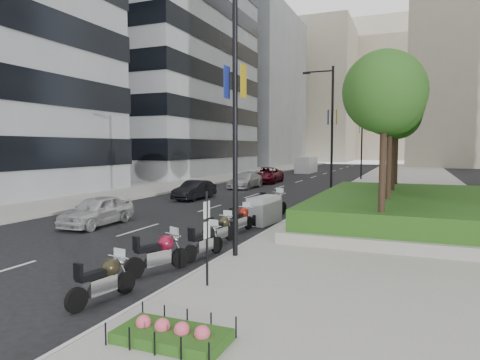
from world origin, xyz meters
The scene contains 32 objects.
ground centered at (0.00, 0.00, 0.00)m, with size 160.00×160.00×0.00m, color black.
sidewalk_right centered at (9.00, 30.00, 0.07)m, with size 10.00×100.00×0.15m, color #9E9B93.
sidewalk_left centered at (-12.00, 30.00, 0.07)m, with size 8.00×100.00×0.15m, color #9E9B93.
lane_edge centered at (3.70, 30.00, 0.01)m, with size 0.12×100.00×0.01m, color silver.
lane_centre centered at (-1.50, 30.00, 0.01)m, with size 0.12×100.00×0.01m, color silver.
building_grey_mid centered at (-24.00, 38.00, 20.00)m, with size 22.00×26.00×40.00m, color gray.
building_grey_far centered at (-24.00, 70.00, 15.00)m, with size 22.00×26.00×30.00m, color gray.
building_cream_left centered at (-18.00, 100.00, 17.00)m, with size 26.00×24.00×34.00m, color #B7AD93.
building_cream_centre centered at (2.00, 120.00, 19.00)m, with size 30.00×24.00×38.00m, color #B7AD93.
planter centered at (10.00, 10.00, 0.35)m, with size 10.00×14.00×0.40m, color #9F9C94.
hedge centered at (10.00, 10.00, 0.95)m, with size 9.40×13.40×0.80m, color #134213.
flower_bed centered at (5.60, -5.00, 0.25)m, with size 2.00×1.00×0.20m, color #134213.
tree_0 centered at (8.50, 4.00, 5.42)m, with size 2.80×2.80×6.30m.
tree_1 centered at (8.50, 8.00, 5.42)m, with size 2.80×2.80×6.30m.
tree_2 centered at (8.50, 12.00, 5.42)m, with size 2.80×2.80×6.30m.
tree_3 centered at (8.50, 16.00, 5.42)m, with size 2.80×2.80×6.30m.
lamp_post_0 centered at (4.14, 1.00, 5.07)m, with size 2.34×0.45×9.00m.
lamp_post_1 centered at (4.14, 18.00, 5.07)m, with size 2.34×0.45×9.00m.
lamp_post_2 centered at (4.14, 36.00, 5.07)m, with size 2.34×0.45×9.00m.
parking_sign centered at (4.80, -2.00, 1.46)m, with size 0.06×0.32×2.50m.
motorcycle_0 centered at (2.91, -3.56, 0.53)m, with size 0.66×1.97×0.98m.
motorcycle_1 centered at (2.83, -1.11, 0.57)m, with size 1.01×2.01×1.06m.
motorcycle_2 centered at (3.26, 0.92, 0.53)m, with size 0.66×1.99×0.99m.
motorcycle_3 centered at (2.92, 2.90, 0.54)m, with size 0.67×2.02×1.01m.
motorcycle_4 centered at (2.81, 5.16, 0.55)m, with size 0.69×2.08×1.04m.
motorcycle_5 centered at (3.12, 7.37, 0.64)m, with size 1.10×2.23×1.28m.
motorcycle_6 centered at (2.79, 9.66, 0.65)m, with size 1.02×2.36×1.21m.
car_a centered at (-3.86, 4.11, 0.68)m, with size 1.61×3.99×1.36m, color #B6B6B8.
car_b centered at (-4.38, 14.49, 0.64)m, with size 1.36×3.91×1.29m, color black.
car_c centered at (-4.09, 23.30, 0.69)m, with size 1.93×4.74×1.37m, color #B0B0B2.
car_d centered at (-4.12, 29.15, 0.77)m, with size 2.56×5.55×1.54m, color #5C0A1A.
delivery_van centered at (-4.28, 46.75, 1.03)m, with size 2.05×5.26×2.20m.
Camera 1 is at (9.47, -11.34, 3.60)m, focal length 32.00 mm.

